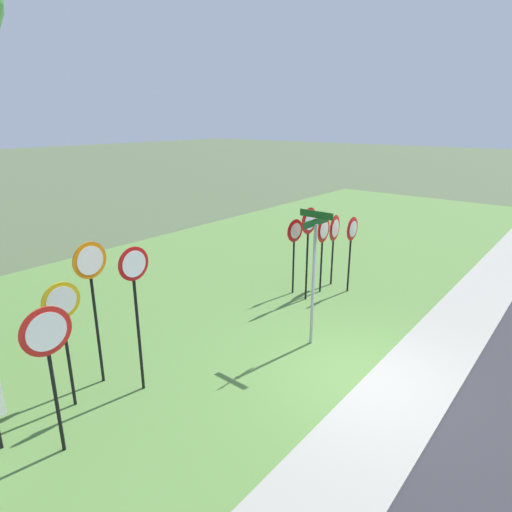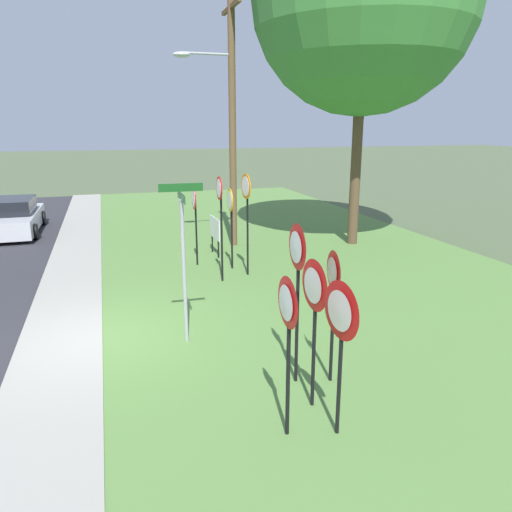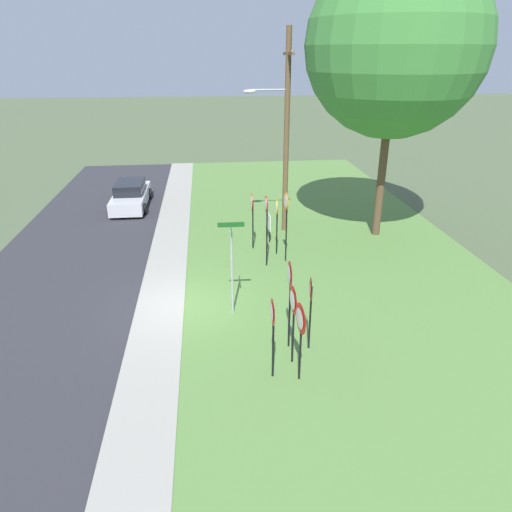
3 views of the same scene
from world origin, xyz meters
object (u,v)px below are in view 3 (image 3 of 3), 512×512
at_px(stop_sign_far_left, 286,212).
at_px(yield_sign_near_right, 310,297).
at_px(yield_sign_far_right, 289,284).
at_px(stop_sign_near_right, 252,209).
at_px(stop_sign_far_center, 266,217).
at_px(parked_hatchback_near, 131,195).
at_px(yield_sign_far_left, 300,325).
at_px(yield_sign_near_left, 272,321).
at_px(notice_board, 268,222).
at_px(stop_sign_near_left, 276,215).
at_px(yield_sign_center, 293,307).
at_px(street_name_post, 232,261).
at_px(utility_pole, 284,128).
at_px(oak_tree_left, 396,46).

xyz_separation_m(stop_sign_far_left, yield_sign_near_right, (6.15, -0.36, -0.41)).
height_order(yield_sign_near_right, yield_sign_far_right, yield_sign_far_right).
distance_m(stop_sign_near_right, stop_sign_far_center, 1.85).
distance_m(stop_sign_near_right, parked_hatchback_near, 9.12).
xyz_separation_m(stop_sign_far_left, yield_sign_far_left, (7.49, -0.91, -0.43)).
bearing_deg(stop_sign_near_right, parked_hatchback_near, -136.27).
distance_m(stop_sign_far_left, stop_sign_far_center, 0.90).
relative_size(yield_sign_near_left, parked_hatchback_near, 0.49).
bearing_deg(yield_sign_near_left, yield_sign_near_right, 132.72).
height_order(stop_sign_far_left, yield_sign_far_left, stop_sign_far_left).
bearing_deg(stop_sign_far_left, notice_board, -175.54).
bearing_deg(stop_sign_near_right, yield_sign_far_left, 3.87).
bearing_deg(stop_sign_near_left, yield_sign_far_left, -2.76).
xyz_separation_m(yield_sign_center, street_name_post, (-2.85, -1.42, 0.12)).
distance_m(stop_sign_near_left, yield_sign_far_left, 8.26).
distance_m(stop_sign_near_left, yield_sign_near_left, 8.16).
relative_size(stop_sign_near_left, yield_sign_center, 1.03).
xyz_separation_m(yield_sign_near_left, street_name_post, (-3.41, -0.80, 0.15)).
xyz_separation_m(stop_sign_far_center, yield_sign_near_right, (5.80, 0.46, -0.36)).
relative_size(street_name_post, notice_board, 2.50).
xyz_separation_m(stop_sign_far_left, utility_pole, (-3.60, 0.44, 2.68)).
xyz_separation_m(stop_sign_near_left, oak_tree_left, (-1.83, 5.00, 6.35)).
height_order(street_name_post, oak_tree_left, oak_tree_left).
xyz_separation_m(street_name_post, parked_hatchback_near, (-12.10, -4.83, -1.24)).
bearing_deg(utility_pole, yield_sign_far_left, -6.93).
distance_m(stop_sign_far_left, yield_sign_near_left, 7.48).
distance_m(yield_sign_near_right, oak_tree_left, 11.96).
relative_size(stop_sign_far_center, notice_board, 2.29).
bearing_deg(yield_sign_far_right, stop_sign_near_left, 175.44).
xyz_separation_m(stop_sign_far_center, oak_tree_left, (-2.92, 5.56, 6.04)).
xyz_separation_m(yield_sign_far_left, yield_sign_center, (-0.75, -0.05, 0.08)).
bearing_deg(yield_sign_near_right, stop_sign_near_left, -173.69).
bearing_deg(parked_hatchback_near, yield_sign_near_right, 25.39).
height_order(yield_sign_far_right, parked_hatchback_near, yield_sign_far_right).
xyz_separation_m(utility_pole, oak_tree_left, (1.03, 4.29, 3.31)).
bearing_deg(yield_sign_near_left, parked_hatchback_near, -160.83).
relative_size(yield_sign_near_right, yield_sign_far_right, 0.84).
relative_size(yield_sign_near_left, yield_sign_far_right, 0.85).
relative_size(yield_sign_far_left, utility_pole, 0.25).
bearing_deg(oak_tree_left, stop_sign_far_center, -62.28).
bearing_deg(stop_sign_far_center, stop_sign_near_right, -168.28).
distance_m(yield_sign_far_left, utility_pole, 11.60).
distance_m(yield_sign_near_right, yield_sign_far_left, 1.45).
bearing_deg(oak_tree_left, yield_sign_near_right, -30.28).
relative_size(stop_sign_near_right, utility_pole, 0.28).
bearing_deg(oak_tree_left, notice_board, -88.53).
bearing_deg(notice_board, stop_sign_near_right, -42.26).
bearing_deg(stop_sign_far_center, yield_sign_far_right, -0.88).
xyz_separation_m(stop_sign_near_left, yield_sign_near_left, (8.05, -1.31, -0.02)).
bearing_deg(parked_hatchback_near, yield_sign_far_left, 21.77).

